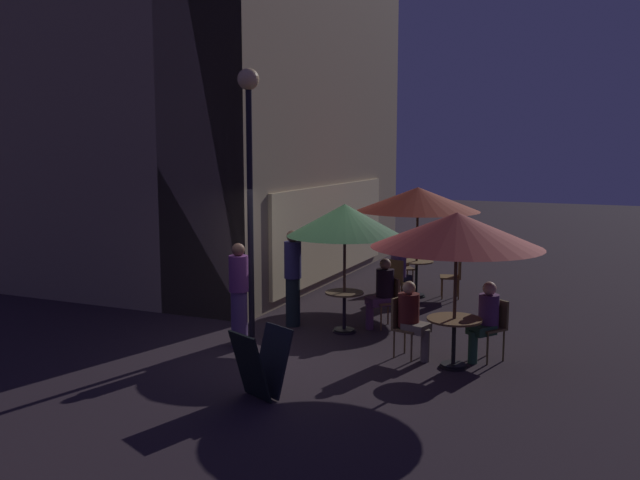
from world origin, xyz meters
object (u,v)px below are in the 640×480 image
patio_umbrella_0 (418,199)px  cafe_chair_5 (493,323)px  cafe_chair_3 (389,297)px  cafe_chair_4 (403,322)px  cafe_table_0 (416,271)px  street_lamp_near_corner (249,146)px  patron_seated_2 (412,315)px  patio_umbrella_2 (457,230)px  cafe_chair_0 (455,273)px  cafe_table_1 (344,304)px  patron_standing_4 (239,295)px  patron_seated_1 (382,289)px  patio_umbrella_1 (345,220)px  patron_standing_5 (293,277)px  patron_seated_3 (486,317)px  cafe_table_2 (454,330)px  cafe_chair_1 (402,264)px  cafe_chair_2 (396,278)px  patron_seated_0 (400,269)px

patio_umbrella_0 → cafe_chair_5: (-3.71, -2.22, -1.52)m
cafe_chair_3 → cafe_chair_4: bearing=68.3°
cafe_table_0 → cafe_chair_5: cafe_chair_5 is taller
cafe_chair_5 → street_lamp_near_corner: bearing=-49.6°
cafe_chair_4 → patron_seated_2: patron_seated_2 is taller
street_lamp_near_corner → patio_umbrella_2: size_ratio=1.81×
cafe_chair_0 → cafe_table_1: bearing=55.8°
patron_standing_4 → patron_seated_1: bearing=-125.3°
patio_umbrella_1 → cafe_chair_4: patio_umbrella_1 is taller
cafe_chair_4 → patron_standing_5: size_ratio=0.53×
patron_standing_4 → cafe_chair_5: bearing=-160.5°
cafe_table_0 → patron_seated_1: size_ratio=0.63×
patron_seated_2 → patron_seated_3: size_ratio=0.99×
cafe_chair_0 → patron_seated_2: bearing=78.6°
cafe_table_2 → cafe_chair_1: bearing=24.7°
cafe_chair_0 → cafe_chair_2: 1.44m
patio_umbrella_1 → cafe_chair_0: size_ratio=2.43×
cafe_chair_5 → patron_seated_1: patron_seated_1 is taller
cafe_chair_5 → patio_umbrella_2: bearing=-0.0°
patron_standing_4 → cafe_chair_4: bearing=-162.2°
patio_umbrella_2 → patron_seated_2: size_ratio=2.06×
cafe_chair_5 → patron_standing_4: patron_standing_4 is taller
patron_standing_4 → patron_seated_2: bearing=-163.7°
patron_seated_1 → patron_seated_2: patron_seated_1 is taller
patron_seated_3 → patron_standing_4: (-0.86, 3.74, 0.18)m
patio_umbrella_0 → patio_umbrella_2: patio_umbrella_0 is taller
patron_seated_2 → cafe_table_1: bearing=162.2°
patron_seated_3 → cafe_table_0: bearing=-115.8°
patron_seated_0 → cafe_table_2: bearing=-139.6°
cafe_table_1 → patio_umbrella_2: (-1.13, -2.16, 1.52)m
cafe_table_1 → patron_seated_3: patron_seated_3 is taller
cafe_table_0 → patron_seated_1: bearing=-177.3°
cafe_chair_5 → patron_seated_0: (3.00, 2.38, 0.14)m
patio_umbrella_1 → cafe_chair_1: size_ratio=2.49×
street_lamp_near_corner → cafe_chair_0: 5.63m
cafe_chair_4 → patron_seated_0: 3.59m
patron_seated_3 → cafe_chair_1: bearing=-114.4°
patio_umbrella_2 → patron_seated_3: (0.51, -0.36, -1.34)m
cafe_table_2 → cafe_chair_0: size_ratio=0.86×
cafe_chair_1 → cafe_chair_4: bearing=-20.4°
patron_seated_3 → patron_standing_5: size_ratio=0.70×
patio_umbrella_1 → cafe_chair_3: size_ratio=2.52×
patron_seated_2 → cafe_table_2: bearing=-0.0°
cafe_table_1 → cafe_chair_4: 1.61m
cafe_chair_0 → patron_standing_4: bearing=48.6°
cafe_chair_2 → cafe_chair_4: bearing=-148.4°
cafe_table_2 → patron_standing_5: size_ratio=0.46×
patio_umbrella_1 → patio_umbrella_2: (-1.13, -2.16, 0.07)m
patio_umbrella_2 → patron_seated_0: 4.32m
cafe_chair_3 → patron_standing_4: (-2.12, 1.82, 0.32)m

